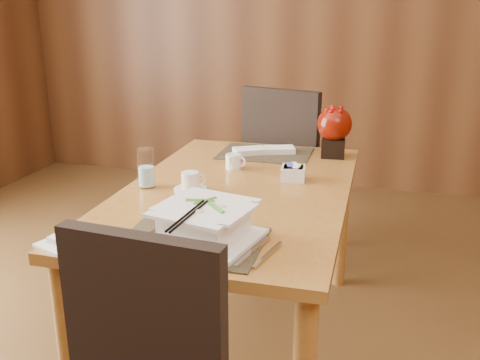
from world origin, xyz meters
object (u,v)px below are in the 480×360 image
(dining_table, at_px, (237,210))
(berry_decor, at_px, (334,129))
(soup_setting, at_px, (205,225))
(far_chair, at_px, (288,164))
(creamer_jug, at_px, (233,161))
(sugar_caddy, at_px, (293,173))
(bread_plate, at_px, (67,243))
(water_glass, at_px, (146,168))
(coffee_cup, at_px, (190,183))

(dining_table, height_order, berry_decor, berry_decor)
(soup_setting, relative_size, far_chair, 0.35)
(creamer_jug, height_order, far_chair, far_chair)
(sugar_caddy, distance_m, berry_decor, 0.45)
(bread_plate, bearing_deg, dining_table, 60.89)
(dining_table, distance_m, water_glass, 0.41)
(sugar_caddy, bearing_deg, creamer_jug, 161.43)
(dining_table, xyz_separation_m, berry_decor, (0.33, 0.59, 0.24))
(dining_table, distance_m, bread_plate, 0.77)
(berry_decor, relative_size, far_chair, 0.24)
(dining_table, relative_size, soup_setting, 4.12)
(dining_table, distance_m, coffee_cup, 0.23)
(berry_decor, distance_m, bread_plate, 1.44)
(coffee_cup, bearing_deg, far_chair, 77.76)
(far_chair, bearing_deg, water_glass, 84.35)
(coffee_cup, height_order, creamer_jug, coffee_cup)
(coffee_cup, height_order, bread_plate, coffee_cup)
(creamer_jug, distance_m, berry_decor, 0.54)
(soup_setting, relative_size, berry_decor, 1.47)
(water_glass, bearing_deg, far_chair, 68.47)
(water_glass, height_order, bread_plate, water_glass)
(bread_plate, bearing_deg, far_chair, 75.50)
(coffee_cup, relative_size, creamer_jug, 1.46)
(water_glass, bearing_deg, creamer_jug, 51.80)
(water_glass, height_order, berry_decor, berry_decor)
(dining_table, xyz_separation_m, bread_plate, (-0.37, -0.66, 0.10))
(berry_decor, bearing_deg, soup_setting, -104.55)
(coffee_cup, bearing_deg, dining_table, 23.48)
(sugar_caddy, bearing_deg, bread_plate, -124.70)
(bread_plate, bearing_deg, sugar_caddy, 55.30)
(coffee_cup, bearing_deg, berry_decor, 52.54)
(water_glass, bearing_deg, sugar_caddy, 23.66)
(water_glass, distance_m, bread_plate, 0.59)
(coffee_cup, height_order, sugar_caddy, coffee_cup)
(coffee_cup, distance_m, far_chair, 1.08)
(soup_setting, xyz_separation_m, far_chair, (0.01, 1.50, -0.23))
(coffee_cup, relative_size, bread_plate, 0.91)
(coffee_cup, bearing_deg, water_glass, -178.25)
(dining_table, xyz_separation_m, far_chair, (0.05, 0.96, -0.07))
(coffee_cup, height_order, water_glass, water_glass)
(far_chair, bearing_deg, coffee_cup, 93.65)
(coffee_cup, distance_m, creamer_jug, 0.35)
(soup_setting, distance_m, bread_plate, 0.44)
(coffee_cup, bearing_deg, soup_setting, -64.88)
(coffee_cup, relative_size, berry_decor, 0.54)
(creamer_jug, relative_size, bread_plate, 0.62)
(dining_table, relative_size, coffee_cup, 11.17)
(soup_setting, bearing_deg, water_glass, 144.32)
(coffee_cup, bearing_deg, bread_plate, -108.38)
(soup_setting, xyz_separation_m, bread_plate, (-0.41, -0.13, -0.06))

